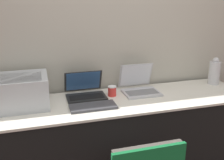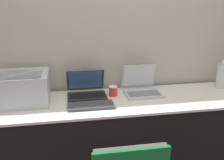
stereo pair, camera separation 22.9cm
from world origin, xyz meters
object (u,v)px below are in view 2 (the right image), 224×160
at_px(laptop_left, 86,90).
at_px(metal_pitcher, 223,75).
at_px(printer, 20,87).
at_px(laptop_right, 142,87).
at_px(coffee_cup, 113,91).
at_px(external_keyboard, 91,106).

relative_size(laptop_left, metal_pitcher, 1.24).
height_order(printer, laptop_left, printer).
relative_size(printer, laptop_right, 1.43).
bearing_deg(coffee_cup, laptop_left, 166.67).
xyz_separation_m(printer, external_keyboard, (0.58, -0.20, -0.13)).
bearing_deg(coffee_cup, laptop_right, 7.16).
bearing_deg(laptop_right, laptop_left, 177.64).
bearing_deg(external_keyboard, metal_pitcher, 10.90).
bearing_deg(coffee_cup, external_keyboard, -136.19).
bearing_deg(metal_pitcher, laptop_left, 179.36).
height_order(printer, external_keyboard, printer).
xyz_separation_m(printer, laptop_left, (0.57, 0.08, -0.09)).
bearing_deg(external_keyboard, laptop_left, 92.86).
relative_size(laptop_left, external_keyboard, 0.91).
height_order(laptop_left, laptop_right, laptop_right).
xyz_separation_m(printer, laptop_right, (1.09, 0.06, -0.08)).
distance_m(laptop_left, metal_pitcher, 1.36).
xyz_separation_m(laptop_right, coffee_cup, (-0.28, -0.04, -0.01)).
bearing_deg(printer, external_keyboard, -18.71).
bearing_deg(laptop_left, printer, -172.30).
bearing_deg(laptop_right, metal_pitcher, 0.43).
bearing_deg(metal_pitcher, laptop_right, -179.57).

